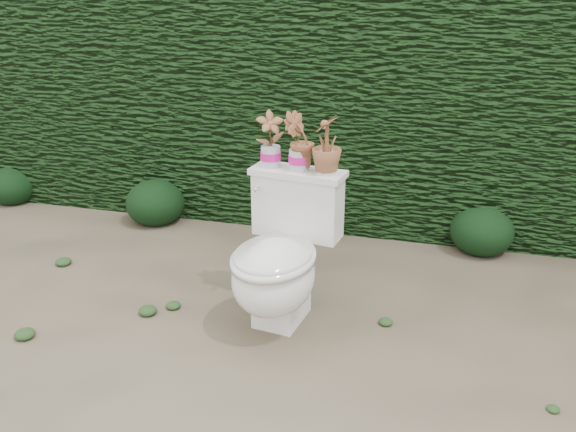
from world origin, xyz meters
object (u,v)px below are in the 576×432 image
(toilet, at_px, (280,261))
(potted_plant_left, at_px, (271,141))
(potted_plant_center, at_px, (299,143))
(potted_plant_right, at_px, (327,146))

(toilet, xyz_separation_m, potted_plant_left, (-0.12, 0.26, 0.56))
(potted_plant_center, bearing_deg, toilet, 59.97)
(potted_plant_center, height_order, potted_plant_right, potted_plant_center)
(potted_plant_right, bearing_deg, potted_plant_center, -97.26)
(potted_plant_left, distance_m, potted_plant_center, 0.16)
(toilet, distance_m, potted_plant_left, 0.63)
(toilet, distance_m, potted_plant_right, 0.63)
(potted_plant_left, distance_m, potted_plant_right, 0.31)
(potted_plant_left, relative_size, potted_plant_right, 0.98)
(potted_plant_left, bearing_deg, toilet, -95.27)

